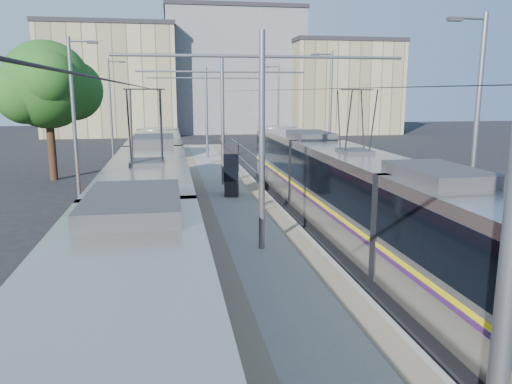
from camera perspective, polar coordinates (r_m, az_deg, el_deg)
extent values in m
cube|color=gray|center=(25.43, -3.01, -0.63)|extent=(4.00, 50.00, 0.30)
cube|color=gray|center=(25.27, -6.28, -0.40)|extent=(0.70, 50.00, 0.01)
cube|color=gray|center=(25.60, 0.21, -0.17)|extent=(0.70, 50.00, 0.01)
cube|color=gray|center=(25.33, -12.76, -1.25)|extent=(0.07, 70.00, 0.03)
cube|color=gray|center=(25.29, -9.51, -1.15)|extent=(0.07, 70.00, 0.03)
cube|color=gray|center=(25.94, 3.32, -0.69)|extent=(0.07, 70.00, 0.03)
cube|color=gray|center=(26.30, 6.37, -0.58)|extent=(0.07, 70.00, 0.03)
cube|color=black|center=(16.13, -11.84, -7.77)|extent=(2.30, 30.54, 0.40)
cube|color=#ADA99E|center=(15.67, -12.09, -2.05)|extent=(2.40, 28.94, 2.90)
cube|color=black|center=(15.57, -12.16, -0.26)|extent=(2.43, 28.94, 1.30)
cube|color=#D8BF0B|center=(15.77, -12.03, -3.47)|extent=(2.43, 28.94, 0.12)
cube|color=#B30A24|center=(15.90, -11.95, -5.21)|extent=(2.42, 28.94, 1.10)
cube|color=#2D2D30|center=(15.39, -12.33, 3.75)|extent=(1.68, 3.00, 0.30)
cube|color=black|center=(18.86, 10.83, -4.91)|extent=(2.30, 28.18, 0.40)
cube|color=#A8A39A|center=(18.47, 11.02, 0.01)|extent=(2.40, 26.58, 2.90)
cube|color=black|center=(18.38, 11.08, 1.54)|extent=(2.43, 26.58, 1.30)
cube|color=yellow|center=(18.56, 10.97, -1.20)|extent=(2.43, 26.58, 0.12)
cube|color=#3A164F|center=(18.59, 10.96, -1.66)|extent=(2.43, 26.58, 0.10)
cube|color=#2D2D30|center=(18.23, 11.21, 4.94)|extent=(1.68, 3.00, 0.30)
cylinder|color=slate|center=(4.97, 26.95, -8.84)|extent=(0.20, 0.20, 7.00)
cylinder|color=slate|center=(16.05, 0.68, 5.57)|extent=(0.20, 0.20, 7.00)
cylinder|color=slate|center=(16.01, 0.71, 15.23)|extent=(9.20, 0.10, 0.10)
cylinder|color=slate|center=(27.90, -3.83, 8.00)|extent=(0.20, 0.20, 7.00)
cylinder|color=slate|center=(27.88, -3.91, 13.54)|extent=(9.20, 0.10, 0.10)
cylinder|color=slate|center=(39.84, -5.66, 8.96)|extent=(0.20, 0.20, 7.00)
cylinder|color=slate|center=(39.83, -5.74, 12.84)|extent=(9.20, 0.10, 0.10)
cylinder|color=black|center=(24.72, -11.63, 11.43)|extent=(0.02, 70.00, 0.02)
cylinder|color=black|center=(25.55, 5.07, 11.60)|extent=(0.02, 70.00, 0.02)
cylinder|color=slate|center=(26.15, -20.07, 7.56)|extent=(0.18, 0.18, 8.00)
cube|color=#2D2D30|center=(26.05, -18.18, 15.94)|extent=(0.50, 0.22, 0.12)
cylinder|color=slate|center=(41.98, -16.26, 8.96)|extent=(0.18, 0.18, 8.00)
cube|color=#2D2D30|center=(41.92, -15.01, 14.15)|extent=(0.50, 0.22, 0.12)
cylinder|color=slate|center=(18.89, 23.81, 6.09)|extent=(0.18, 0.18, 8.00)
cube|color=#2D2D30|center=(18.40, 21.78, 17.87)|extent=(0.50, 0.22, 0.12)
cylinder|color=slate|center=(33.40, 8.48, 8.79)|extent=(0.18, 0.18, 8.00)
cube|color=#2D2D30|center=(33.12, 6.80, 15.30)|extent=(0.50, 0.22, 0.12)
cylinder|color=slate|center=(48.85, 2.56, 9.66)|extent=(0.18, 0.18, 8.00)
cube|color=#2D2D30|center=(48.66, 1.30, 14.08)|extent=(0.50, 0.22, 0.12)
cube|color=black|center=(25.02, -2.81, 2.57)|extent=(0.87, 1.24, 2.62)
cube|color=black|center=(24.99, -2.81, 2.96)|extent=(0.92, 1.29, 1.37)
cylinder|color=#382314|center=(33.60, -22.28, 4.26)|extent=(0.49, 0.49, 3.53)
sphere|color=#1B4E16|center=(33.41, -22.81, 11.23)|extent=(5.30, 5.30, 5.30)
sphere|color=#1B4E16|center=(34.01, -20.22, 10.84)|extent=(3.76, 3.76, 3.76)
cube|color=tan|center=(68.09, -16.11, 11.91)|extent=(16.00, 12.00, 13.22)
cube|color=#262328|center=(68.55, -16.44, 17.64)|extent=(16.32, 12.24, 0.50)
cube|color=slate|center=(72.30, -2.77, 13.35)|extent=(18.00, 14.00, 15.97)
cube|color=#262328|center=(73.06, -2.84, 19.82)|extent=(18.36, 14.28, 0.50)
cube|color=tan|center=(69.58, 9.64, 11.51)|extent=(14.00, 10.00, 11.65)
cube|color=#262328|center=(69.88, 9.81, 16.49)|extent=(14.28, 10.20, 0.50)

